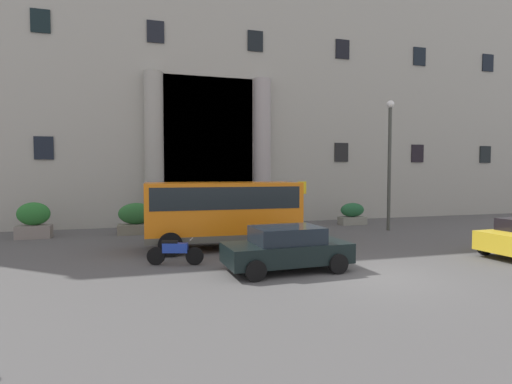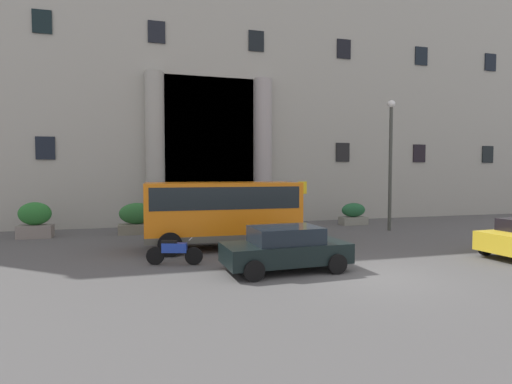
{
  "view_description": "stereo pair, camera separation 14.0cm",
  "coord_description": "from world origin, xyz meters",
  "px_view_note": "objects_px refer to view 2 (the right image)",
  "views": [
    {
      "loc": [
        -6.65,
        -10.44,
        3.13
      ],
      "look_at": [
        -1.96,
        5.96,
        2.26
      ],
      "focal_mm": 27.98,
      "sensor_mm": 36.0,
      "label": 1
    },
    {
      "loc": [
        -6.52,
        -10.48,
        3.13
      ],
      "look_at": [
        -1.96,
        5.96,
        2.26
      ],
      "focal_mm": 27.98,
      "sensor_mm": 36.0,
      "label": 2
    }
  ],
  "objects_px": {
    "hedge_planter_west": "(35,221)",
    "lamppost_plaza_centre": "(391,154)",
    "hedge_planter_far_east": "(137,219)",
    "scooter_by_planter": "(261,246)",
    "hedge_planter_far_west": "(353,214)",
    "motorcycle_near_kerb": "(173,251)",
    "bus_stop_sign": "(302,202)",
    "parked_sedan_second": "(285,248)",
    "hedge_planter_east": "(251,213)",
    "orange_minibus": "(223,209)"
  },
  "relations": [
    {
      "from": "hedge_planter_far_west",
      "to": "motorcycle_near_kerb",
      "type": "relative_size",
      "value": 0.84
    },
    {
      "from": "motorcycle_near_kerb",
      "to": "scooter_by_planter",
      "type": "bearing_deg",
      "value": 20.11
    },
    {
      "from": "hedge_planter_west",
      "to": "scooter_by_planter",
      "type": "distance_m",
      "value": 11.49
    },
    {
      "from": "parked_sedan_second",
      "to": "hedge_planter_east",
      "type": "bearing_deg",
      "value": 78.7
    },
    {
      "from": "hedge_planter_far_east",
      "to": "hedge_planter_east",
      "type": "distance_m",
      "value": 6.06
    },
    {
      "from": "hedge_planter_west",
      "to": "scooter_by_planter",
      "type": "bearing_deg",
      "value": -38.0
    },
    {
      "from": "motorcycle_near_kerb",
      "to": "hedge_planter_far_east",
      "type": "bearing_deg",
      "value": 116.68
    },
    {
      "from": "bus_stop_sign",
      "to": "hedge_planter_far_east",
      "type": "distance_m",
      "value": 8.27
    },
    {
      "from": "orange_minibus",
      "to": "bus_stop_sign",
      "type": "relative_size",
      "value": 2.33
    },
    {
      "from": "bus_stop_sign",
      "to": "lamppost_plaza_centre",
      "type": "bearing_deg",
      "value": 5.95
    },
    {
      "from": "hedge_planter_east",
      "to": "parked_sedan_second",
      "type": "height_order",
      "value": "hedge_planter_east"
    },
    {
      "from": "bus_stop_sign",
      "to": "motorcycle_near_kerb",
      "type": "relative_size",
      "value": 1.44
    },
    {
      "from": "orange_minibus",
      "to": "hedge_planter_west",
      "type": "height_order",
      "value": "orange_minibus"
    },
    {
      "from": "hedge_planter_west",
      "to": "motorcycle_near_kerb",
      "type": "height_order",
      "value": "hedge_planter_west"
    },
    {
      "from": "orange_minibus",
      "to": "scooter_by_planter",
      "type": "relative_size",
      "value": 3.25
    },
    {
      "from": "hedge_planter_far_east",
      "to": "scooter_by_planter",
      "type": "distance_m",
      "value": 8.32
    },
    {
      "from": "bus_stop_sign",
      "to": "parked_sedan_second",
      "type": "height_order",
      "value": "bus_stop_sign"
    },
    {
      "from": "hedge_planter_east",
      "to": "parked_sedan_second",
      "type": "bearing_deg",
      "value": -98.32
    },
    {
      "from": "bus_stop_sign",
      "to": "scooter_by_planter",
      "type": "xyz_separation_m",
      "value": [
        -3.29,
        -4.18,
        -1.19
      ]
    },
    {
      "from": "hedge_planter_east",
      "to": "parked_sedan_second",
      "type": "relative_size",
      "value": 0.52
    },
    {
      "from": "orange_minibus",
      "to": "hedge_planter_east",
      "type": "xyz_separation_m",
      "value": [
        2.59,
        5.21,
        -0.78
      ]
    },
    {
      "from": "hedge_planter_far_east",
      "to": "hedge_planter_east",
      "type": "height_order",
      "value": "hedge_planter_east"
    },
    {
      "from": "lamppost_plaza_centre",
      "to": "motorcycle_near_kerb",
      "type": "bearing_deg",
      "value": -157.07
    },
    {
      "from": "hedge_planter_east",
      "to": "parked_sedan_second",
      "type": "distance_m",
      "value": 9.51
    },
    {
      "from": "motorcycle_near_kerb",
      "to": "lamppost_plaza_centre",
      "type": "xyz_separation_m",
      "value": [
        11.64,
        4.92,
        3.6
      ]
    },
    {
      "from": "hedge_planter_east",
      "to": "orange_minibus",
      "type": "bearing_deg",
      "value": -116.4
    },
    {
      "from": "hedge_planter_far_east",
      "to": "motorcycle_near_kerb",
      "type": "bearing_deg",
      "value": -79.83
    },
    {
      "from": "hedge_planter_west",
      "to": "parked_sedan_second",
      "type": "bearing_deg",
      "value": -44.15
    },
    {
      "from": "hedge_planter_far_east",
      "to": "hedge_planter_west",
      "type": "height_order",
      "value": "hedge_planter_west"
    },
    {
      "from": "bus_stop_sign",
      "to": "scooter_by_planter",
      "type": "distance_m",
      "value": 5.45
    },
    {
      "from": "hedge_planter_far_west",
      "to": "lamppost_plaza_centre",
      "type": "relative_size",
      "value": 0.23
    },
    {
      "from": "motorcycle_near_kerb",
      "to": "scooter_by_planter",
      "type": "height_order",
      "value": "same"
    },
    {
      "from": "scooter_by_planter",
      "to": "parked_sedan_second",
      "type": "bearing_deg",
      "value": -84.94
    },
    {
      "from": "hedge_planter_far_west",
      "to": "parked_sedan_second",
      "type": "distance_m",
      "value": 11.99
    },
    {
      "from": "motorcycle_near_kerb",
      "to": "lamppost_plaza_centre",
      "type": "height_order",
      "value": "lamppost_plaza_centre"
    },
    {
      "from": "orange_minibus",
      "to": "hedge_planter_west",
      "type": "distance_m",
      "value": 9.44
    },
    {
      "from": "hedge_planter_east",
      "to": "hedge_planter_west",
      "type": "bearing_deg",
      "value": -177.87
    },
    {
      "from": "hedge_planter_east",
      "to": "hedge_planter_west",
      "type": "distance_m",
      "value": 10.67
    },
    {
      "from": "hedge_planter_far_west",
      "to": "hedge_planter_west",
      "type": "height_order",
      "value": "hedge_planter_west"
    },
    {
      "from": "hedge_planter_west",
      "to": "parked_sedan_second",
      "type": "distance_m",
      "value": 12.94
    },
    {
      "from": "parked_sedan_second",
      "to": "motorcycle_near_kerb",
      "type": "height_order",
      "value": "parked_sedan_second"
    },
    {
      "from": "parked_sedan_second",
      "to": "motorcycle_near_kerb",
      "type": "xyz_separation_m",
      "value": [
        -3.37,
        1.75,
        -0.26
      ]
    },
    {
      "from": "hedge_planter_far_east",
      "to": "parked_sedan_second",
      "type": "relative_size",
      "value": 0.45
    },
    {
      "from": "hedge_planter_far_east",
      "to": "hedge_planter_west",
      "type": "distance_m",
      "value": 4.62
    },
    {
      "from": "hedge_planter_far_west",
      "to": "scooter_by_planter",
      "type": "bearing_deg",
      "value": -136.88
    },
    {
      "from": "hedge_planter_west",
      "to": "lamppost_plaza_centre",
      "type": "bearing_deg",
      "value": -7.6
    },
    {
      "from": "orange_minibus",
      "to": "hedge_planter_far_east",
      "type": "height_order",
      "value": "orange_minibus"
    },
    {
      "from": "hedge_planter_west",
      "to": "lamppost_plaza_centre",
      "type": "xyz_separation_m",
      "value": [
        17.55,
        -2.34,
        3.23
      ]
    },
    {
      "from": "motorcycle_near_kerb",
      "to": "scooter_by_planter",
      "type": "relative_size",
      "value": 0.97
    },
    {
      "from": "bus_stop_sign",
      "to": "hedge_planter_far_west",
      "type": "height_order",
      "value": "bus_stop_sign"
    }
  ]
}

